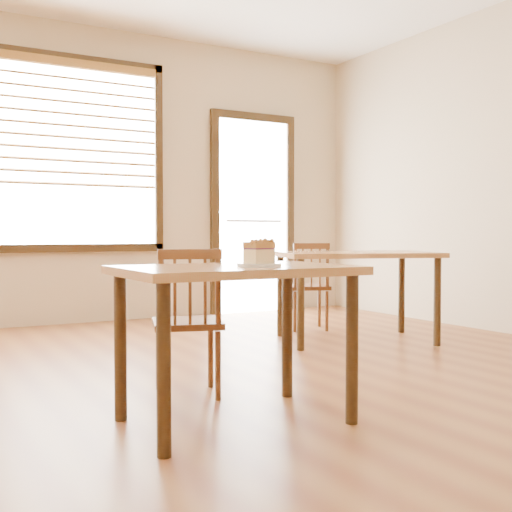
{
  "coord_description": "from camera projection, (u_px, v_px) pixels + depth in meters",
  "views": [
    {
      "loc": [
        -1.32,
        -2.49,
        0.9
      ],
      "look_at": [
        0.15,
        0.11,
        0.8
      ],
      "focal_mm": 45.0,
      "sensor_mm": 36.0,
      "label": 1
    }
  ],
  "objects": [
    {
      "name": "cafe_chair_second",
      "position": [
        308.0,
        285.0,
        6.01
      ],
      "size": [
        0.49,
        0.49,
        0.83
      ],
      "rotation": [
        0.0,
        0.0,
        2.76
      ],
      "color": "#573018",
      "rests_on": "ground"
    },
    {
      "name": "ground",
      "position": [
        239.0,
        437.0,
        2.85
      ],
      "size": [
        8.0,
        8.0,
        0.0
      ],
      "primitive_type": "plane",
      "color": "brown"
    },
    {
      "name": "window_right",
      "position": [
        79.0,
        143.0,
        6.39
      ],
      "size": [
        1.76,
        0.1,
        1.96
      ],
      "color": "white",
      "rests_on": "room_shell"
    },
    {
      "name": "plate",
      "position": [
        259.0,
        265.0,
        2.97
      ],
      "size": [
        0.2,
        0.2,
        0.02
      ],
      "color": "white",
      "rests_on": "cafe_table_main"
    },
    {
      "name": "cafe_table_main",
      "position": [
        235.0,
        289.0,
        3.05
      ],
      "size": [
        1.09,
        0.73,
        0.75
      ],
      "rotation": [
        0.0,
        0.0,
        -0.01
      ],
      "color": "#A17A3E",
      "rests_on": "ground"
    },
    {
      "name": "cake_slice",
      "position": [
        259.0,
        251.0,
        2.97
      ],
      "size": [
        0.15,
        0.11,
        0.12
      ],
      "rotation": [
        0.0,
        0.0,
        0.2
      ],
      "color": "#FFDD90",
      "rests_on": "plate"
    },
    {
      "name": "cafe_table_second",
      "position": [
        355.0,
        263.0,
        5.39
      ],
      "size": [
        1.48,
        1.22,
        0.75
      ],
      "rotation": [
        0.0,
        0.0,
        -0.33
      ],
      "color": "#A17A3E",
      "rests_on": "ground"
    },
    {
      "name": "cafe_chair_main",
      "position": [
        188.0,
        321.0,
        3.54
      ],
      "size": [
        0.47,
        0.47,
        0.83
      ],
      "rotation": [
        0.0,
        0.0,
        2.83
      ],
      "color": "#573018",
      "rests_on": "ground"
    },
    {
      "name": "entry_door",
      "position": [
        253.0,
        208.0,
        7.4
      ],
      "size": [
        1.08,
        0.06,
        2.29
      ],
      "color": "white",
      "rests_on": "ground"
    },
    {
      "name": "room_shell",
      "position": [
        238.0,
        21.0,
        2.79
      ],
      "size": [
        8.0,
        8.0,
        8.0
      ],
      "color": "#C5B190",
      "rests_on": "ground"
    }
  ]
}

